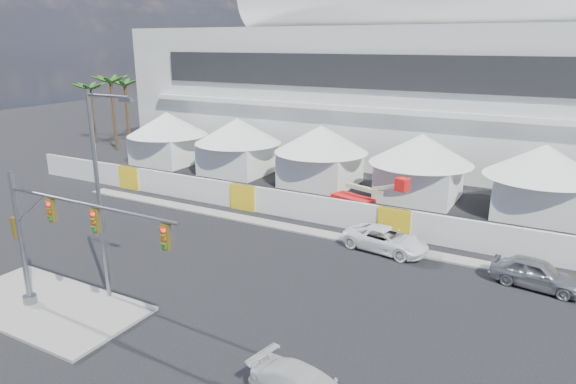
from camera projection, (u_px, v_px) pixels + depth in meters
The scene contains 11 objects.
ground at pixel (181, 310), 24.90m from camera, with size 160.00×160.00×0.00m, color black.
median_island at pixel (46, 306), 25.15m from camera, with size 10.00×5.00×0.15m, color gray.
stadium at pixel (506, 73), 52.98m from camera, with size 80.00×24.80×21.98m.
tent_row at pixel (368, 156), 43.90m from camera, with size 53.40×8.40×5.40m.
hoarding_fence at pixel (395, 223), 33.98m from camera, with size 70.00×0.25×2.00m, color white.
palm_cluster at pixel (125, 89), 63.28m from camera, with size 10.60×10.60×8.55m.
sedan_silver at pixel (536, 273), 27.07m from camera, with size 4.62×1.86×1.57m, color #9C9DA1.
pickup_curb at pixel (386, 239), 31.82m from camera, with size 5.28×2.44×1.47m, color white.
traffic_mast at pixel (51, 239), 23.17m from camera, with size 10.23×0.65×6.71m.
streetlight_median at pixel (101, 184), 24.25m from camera, with size 2.85×0.29×10.32m.
boom_lift at pixel (361, 199), 39.42m from camera, with size 6.75×2.41×3.32m.
Camera 1 is at (15.35, -16.94, 12.54)m, focal length 32.00 mm.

